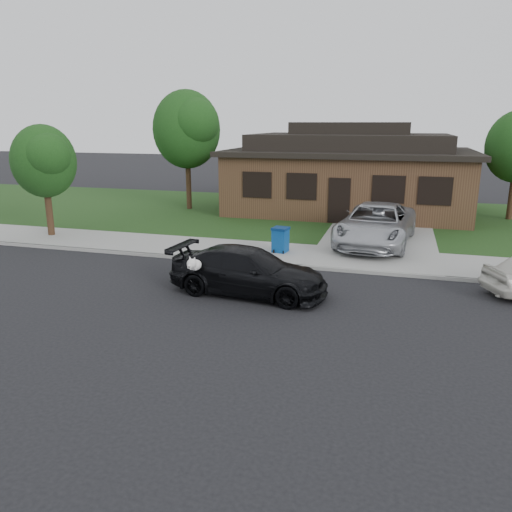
# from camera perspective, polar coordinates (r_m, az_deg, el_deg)

# --- Properties ---
(ground) EXTENTS (120.00, 120.00, 0.00)m
(ground) POSITION_cam_1_polar(r_m,az_deg,el_deg) (14.88, -11.62, -3.97)
(ground) COLOR black
(ground) RESTS_ON ground
(sidewalk) EXTENTS (60.00, 3.00, 0.12)m
(sidewalk) POSITION_cam_1_polar(r_m,az_deg,el_deg) (19.24, -4.79, 0.81)
(sidewalk) COLOR gray
(sidewalk) RESTS_ON ground
(curb) EXTENTS (60.00, 0.12, 0.12)m
(curb) POSITION_cam_1_polar(r_m,az_deg,el_deg) (17.89, -6.48, -0.32)
(curb) COLOR gray
(curb) RESTS_ON ground
(lawn) EXTENTS (60.00, 13.00, 0.13)m
(lawn) POSITION_cam_1_polar(r_m,az_deg,el_deg) (26.69, 1.32, 4.87)
(lawn) COLOR #193814
(lawn) RESTS_ON ground
(driveway) EXTENTS (4.50, 13.00, 0.14)m
(driveway) POSITION_cam_1_polar(r_m,az_deg,el_deg) (22.91, 14.03, 2.74)
(driveway) COLOR gray
(driveway) RESTS_ON ground
(sedan) EXTENTS (4.71, 2.37, 1.32)m
(sedan) POSITION_cam_1_polar(r_m,az_deg,el_deg) (14.21, -0.92, -1.75)
(sedan) COLOR black
(sedan) RESTS_ON ground
(minivan) EXTENTS (3.18, 5.89, 1.57)m
(minivan) POSITION_cam_1_polar(r_m,az_deg,el_deg) (20.02, 13.55, 3.54)
(minivan) COLOR #B4B6BB
(minivan) RESTS_ON driveway
(recycling_bin) EXTENTS (0.64, 0.64, 0.92)m
(recycling_bin) POSITION_cam_1_polar(r_m,az_deg,el_deg) (18.43, 2.81, 1.90)
(recycling_bin) COLOR navy
(recycling_bin) RESTS_ON sidewalk
(house) EXTENTS (12.60, 8.60, 4.65)m
(house) POSITION_cam_1_polar(r_m,az_deg,el_deg) (27.66, 10.57, 9.31)
(house) COLOR #422B1C
(house) RESTS_ON ground
(tree_0) EXTENTS (3.78, 3.60, 6.34)m
(tree_0) POSITION_cam_1_polar(r_m,az_deg,el_deg) (27.59, -7.72, 14.29)
(tree_0) COLOR #332114
(tree_0) RESTS_ON ground
(tree_2) EXTENTS (2.73, 2.60, 4.59)m
(tree_2) POSITION_cam_1_polar(r_m,az_deg,el_deg) (22.52, -23.00, 10.04)
(tree_2) COLOR #332114
(tree_2) RESTS_ON ground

